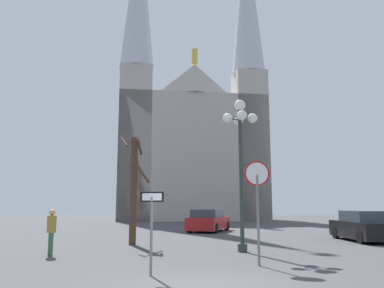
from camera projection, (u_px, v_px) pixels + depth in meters
name	position (u px, v px, depth m)	size (l,w,h in m)	color
cathedral	(191.00, 129.00, 46.42)	(17.76, 12.05, 37.19)	#ADA89E
stop_sign	(257.00, 192.00, 11.75)	(0.76, 0.08, 3.09)	slate
one_way_arrow_sign	(152.00, 221.00, 10.02)	(0.63, 0.19, 2.11)	slate
street_lamp	(240.00, 142.00, 15.41)	(1.39, 1.39, 5.95)	#2D3833
bare_tree	(134.00, 187.00, 17.67)	(1.49, 1.05, 4.93)	#473323
parked_car_near_red	(209.00, 221.00, 25.95)	(3.25, 4.62, 1.46)	maroon
parked_car_far_black	(363.00, 227.00, 19.21)	(1.86, 4.33, 1.48)	black
pedestrian_walking	(51.00, 228.00, 13.78)	(0.32, 0.32, 1.61)	#33663F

